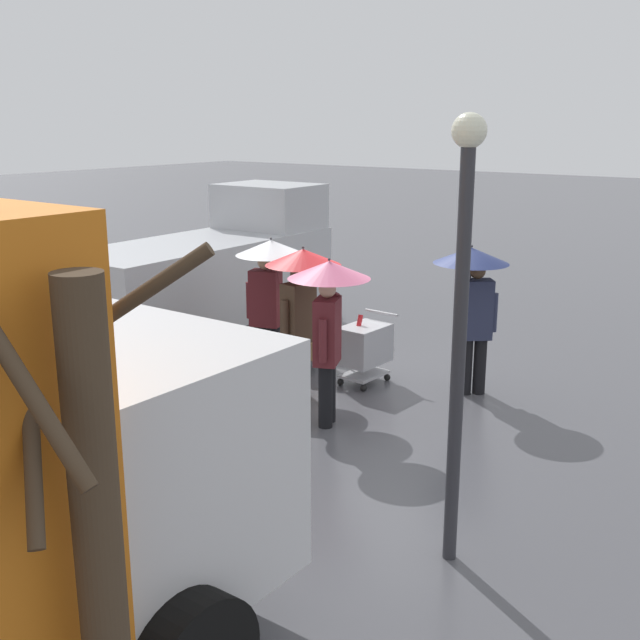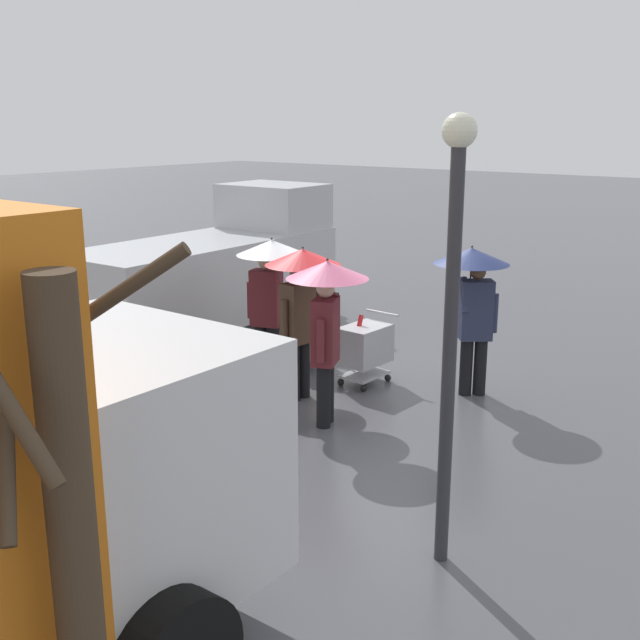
% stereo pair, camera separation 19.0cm
% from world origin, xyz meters
% --- Properties ---
extents(ground_plane, '(90.00, 90.00, 0.00)m').
position_xyz_m(ground_plane, '(0.00, 0.00, 0.00)').
color(ground_plane, '#4C4C51').
extents(slush_patch_under_van, '(2.07, 2.07, 0.01)m').
position_xyz_m(slush_patch_under_van, '(4.06, 2.85, 0.00)').
color(slush_patch_under_van, silver).
rests_on(slush_patch_under_van, ground).
extents(slush_patch_far_side, '(1.36, 1.36, 0.01)m').
position_xyz_m(slush_patch_far_side, '(4.19, 3.77, 0.00)').
color(slush_patch_far_side, silver).
rests_on(slush_patch_far_side, ground).
extents(cargo_van_parked_right, '(2.28, 5.38, 2.60)m').
position_xyz_m(cargo_van_parked_right, '(4.00, -0.41, 1.18)').
color(cargo_van_parked_right, '#B7BABF').
rests_on(cargo_van_parked_right, ground).
extents(shopping_cart_vendor, '(0.59, 0.85, 1.04)m').
position_xyz_m(shopping_cart_vendor, '(0.30, 0.27, 0.57)').
color(shopping_cart_vendor, '#B2B2B7').
rests_on(shopping_cart_vendor, ground).
extents(hand_dolly_boxes, '(0.69, 0.82, 1.32)m').
position_xyz_m(hand_dolly_boxes, '(1.39, 0.21, 0.53)').
color(hand_dolly_boxes, '#515156').
rests_on(hand_dolly_boxes, ground).
extents(pedestrian_pink_side, '(1.04, 1.04, 2.15)m').
position_xyz_m(pedestrian_pink_side, '(-1.14, -0.22, 1.58)').
color(pedestrian_pink_side, black).
rests_on(pedestrian_pink_side, ground).
extents(pedestrian_black_side, '(1.04, 1.04, 2.15)m').
position_xyz_m(pedestrian_black_side, '(1.57, 0.92, 1.58)').
color(pedestrian_black_side, black).
rests_on(pedestrian_black_side, ground).
extents(pedestrian_white_side, '(1.04, 1.04, 2.15)m').
position_xyz_m(pedestrian_white_side, '(-0.16, 1.84, 1.58)').
color(pedestrian_white_side, black).
rests_on(pedestrian_white_side, ground).
extents(pedestrian_far_side, '(1.04, 1.04, 2.15)m').
position_xyz_m(pedestrian_far_side, '(0.68, 1.30, 1.58)').
color(pedestrian_far_side, black).
rests_on(pedestrian_far_side, ground).
extents(bare_tree_near, '(1.17, 1.46, 3.56)m').
position_xyz_m(bare_tree_near, '(-2.70, 7.37, 1.74)').
color(bare_tree_near, '#423323').
rests_on(bare_tree_near, ground).
extents(street_lamp, '(0.28, 0.28, 3.86)m').
position_xyz_m(street_lamp, '(-2.88, 3.78, 2.37)').
color(street_lamp, '#2D2D33').
rests_on(street_lamp, ground).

